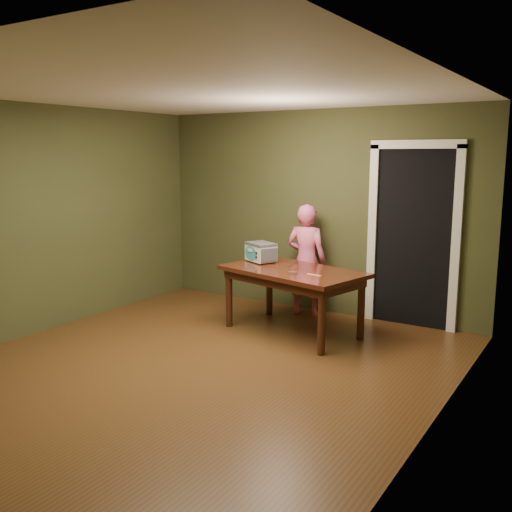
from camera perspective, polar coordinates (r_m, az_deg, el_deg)
name	(u,v)px	position (r m, az deg, el deg)	size (l,w,h in m)	color
floor	(198,367)	(5.67, -5.83, -11.00)	(5.00, 5.00, 0.00)	#523517
room_shell	(195,191)	(5.30, -6.17, 6.49)	(4.52, 5.02, 2.61)	#404323
doorway	(420,235)	(7.27, 16.12, 1.99)	(1.10, 0.66, 2.25)	black
dining_table	(293,278)	(6.51, 3.71, -2.18)	(1.76, 1.23, 0.75)	#37120C
toy_oven	(261,251)	(6.89, 0.49, 0.46)	(0.44, 0.39, 0.24)	#4C4F54
baking_pan	(293,272)	(6.25, 3.69, -1.65)	(0.10, 0.10, 0.02)	silver
spatula	(314,275)	(6.19, 5.82, -1.89)	(0.18, 0.03, 0.01)	#DDCB60
child	(306,260)	(7.25, 5.04, -0.41)	(0.52, 0.34, 1.43)	#E85F86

